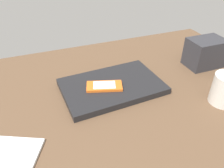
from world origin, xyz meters
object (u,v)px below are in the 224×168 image
cell_phone_on_laptop (104,86)px  key_ring (221,53)px  laptop_closed (112,86)px  desk_organizer (205,53)px  notepad (2,167)px

cell_phone_on_laptop → key_ring: 58.48cm
laptop_closed → desk_organizer: desk_organizer is taller
desk_organizer → key_ring: bearing=19.7°
notepad → desk_organizer: 78.01cm
notepad → desk_organizer: (74.63, 22.11, 5.12)cm
cell_phone_on_laptop → key_ring: size_ratio=3.80×
key_ring → cell_phone_on_laptop: bearing=-171.7°
laptop_closed → desk_organizer: (39.98, 2.24, 4.44)cm
desk_organizer → laptop_closed: bearing=-176.4°
notepad → laptop_closed: bearing=55.5°
cell_phone_on_laptop → key_ring: cell_phone_on_laptop is taller
laptop_closed → notepad: (-34.65, -19.87, -0.69)cm
laptop_closed → cell_phone_on_laptop: size_ratio=2.60×
laptop_closed → key_ring: (54.68, 7.38, -0.91)cm
key_ring → notepad: notepad is taller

